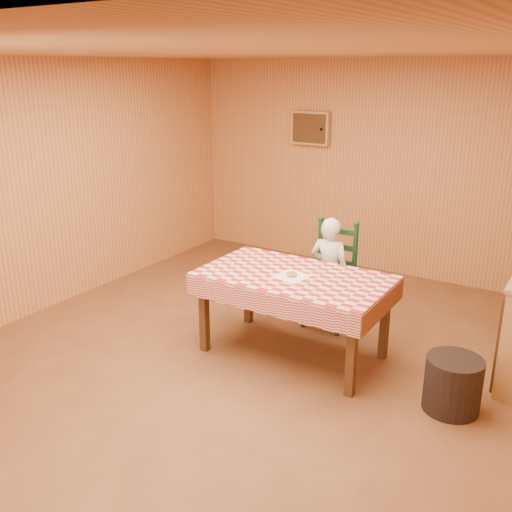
{
  "coord_description": "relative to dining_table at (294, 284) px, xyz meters",
  "views": [
    {
      "loc": [
        2.48,
        -3.73,
        2.5
      ],
      "look_at": [
        0.0,
        0.2,
        0.95
      ],
      "focal_mm": 40.0,
      "sensor_mm": 36.0,
      "label": 1
    }
  ],
  "objects": [
    {
      "name": "ground",
      "position": [
        -0.27,
        -0.4,
        -0.69
      ],
      "size": [
        6.0,
        6.0,
        0.0
      ],
      "primitive_type": "plane",
      "color": "brown",
      "rests_on": "ground"
    },
    {
      "name": "cabin_walls",
      "position": [
        -0.27,
        0.13,
        1.14
      ],
      "size": [
        5.1,
        6.05,
        2.65
      ],
      "color": "#C98348",
      "rests_on": "ground"
    },
    {
      "name": "dining_table",
      "position": [
        0.0,
        0.0,
        0.0
      ],
      "size": [
        1.66,
        0.96,
        0.77
      ],
      "color": "#4B2D14",
      "rests_on": "ground"
    },
    {
      "name": "ladder_chair",
      "position": [
        0.0,
        0.79,
        -0.18
      ],
      "size": [
        0.44,
        0.4,
        1.08
      ],
      "color": "black",
      "rests_on": "ground"
    },
    {
      "name": "seated_child",
      "position": [
        0.0,
        0.73,
        -0.13
      ],
      "size": [
        0.41,
        0.27,
        1.12
      ],
      "primitive_type": "imported",
      "rotation": [
        0.0,
        0.0,
        3.14
      ],
      "color": "silver",
      "rests_on": "ground"
    },
    {
      "name": "napkin",
      "position": [
        0.0,
        -0.05,
        0.08
      ],
      "size": [
        0.29,
        0.29,
        0.0
      ],
      "primitive_type": "cube",
      "rotation": [
        0.0,
        0.0,
        -0.14
      ],
      "color": "white",
      "rests_on": "dining_table"
    },
    {
      "name": "donut",
      "position": [
        0.0,
        -0.05,
        0.1
      ],
      "size": [
        0.13,
        0.13,
        0.03
      ],
      "primitive_type": "torus",
      "rotation": [
        0.0,
        0.0,
        -0.4
      ],
      "color": "#CE834A",
      "rests_on": "napkin"
    },
    {
      "name": "storage_bin",
      "position": [
        1.45,
        -0.13,
        -0.47
      ],
      "size": [
        0.48,
        0.48,
        0.43
      ],
      "primitive_type": "cylinder",
      "rotation": [
        0.0,
        0.0,
        0.13
      ],
      "color": "black",
      "rests_on": "ground"
    }
  ]
}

